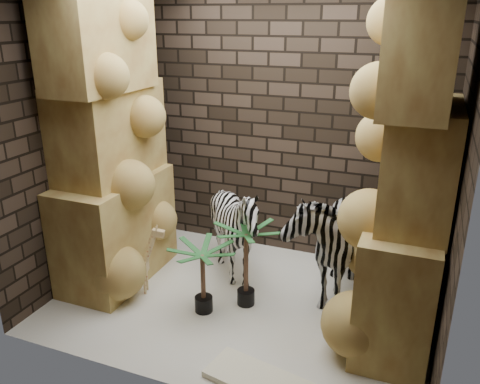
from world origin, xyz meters
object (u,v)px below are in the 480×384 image
at_px(zebra_left, 236,235).
at_px(palm_back, 203,279).
at_px(zebra_right, 328,227).
at_px(palm_front, 246,265).
at_px(giraffe_toy, 134,258).

xyz_separation_m(zebra_left, palm_back, (-0.06, -0.67, -0.17)).
xyz_separation_m(zebra_right, palm_front, (-0.66, -0.51, -0.29)).
xyz_separation_m(zebra_left, giraffe_toy, (-0.84, -0.61, -0.13)).
height_order(zebra_right, giraffe_toy, zebra_right).
distance_m(zebra_left, giraffe_toy, 1.04).
distance_m(zebra_left, palm_front, 0.50).
relative_size(giraffe_toy, palm_front, 0.90).
bearing_deg(zebra_left, palm_back, -91.29).
bearing_deg(giraffe_toy, palm_front, -6.89).
height_order(giraffe_toy, palm_front, palm_front).
height_order(palm_front, palm_back, palm_front).
relative_size(palm_front, palm_back, 1.22).
height_order(zebra_left, giraffe_toy, zebra_left).
distance_m(zebra_right, giraffe_toy, 1.93).
xyz_separation_m(palm_front, palm_back, (-0.33, -0.26, -0.08)).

